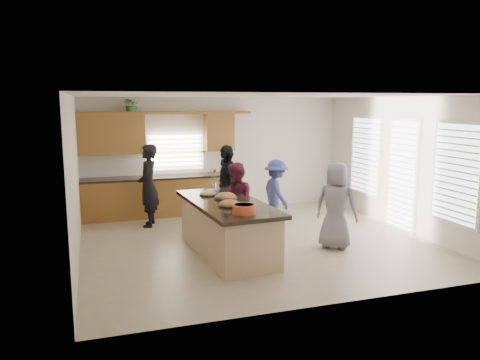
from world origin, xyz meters
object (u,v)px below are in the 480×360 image
object	(u,v)px
island	(227,229)
woman_right_front	(336,205)
woman_left_back	(148,186)
salad_bowl	(244,209)
woman_left_mid	(236,203)
woman_right_back	(276,193)
woman_left_front	(227,187)

from	to	relation	value
island	woman_right_front	world-z (taller)	woman_right_front
island	woman_left_back	bearing A→B (deg)	110.99
woman_right_front	salad_bowl	bearing A→B (deg)	63.90
salad_bowl	woman_left_mid	size ratio (longest dim) A/B	0.24
woman_right_back	woman_left_front	bearing A→B (deg)	77.34
woman_left_back	woman_right_front	world-z (taller)	woman_left_back
woman_left_front	woman_right_front	distance (m)	2.51
salad_bowl	woman_right_back	distance (m)	2.92
woman_left_mid	woman_right_back	world-z (taller)	woman_left_mid
salad_bowl	woman_right_back	xyz separation A→B (m)	(1.55, 2.46, -0.30)
woman_left_back	woman_right_front	bearing A→B (deg)	62.55
woman_left_back	woman_left_front	xyz separation A→B (m)	(1.59, -0.64, -0.00)
woman_left_front	woman_right_front	bearing A→B (deg)	37.91
island	woman_left_back	size ratio (longest dim) A/B	1.55
salad_bowl	woman_right_back	bearing A→B (deg)	57.77
woman_right_back	island	bearing A→B (deg)	132.06
island	woman_left_mid	world-z (taller)	woman_left_mid
woman_left_back	salad_bowl	bearing A→B (deg)	31.44
island	woman_left_front	xyz separation A→B (m)	(0.49, 1.70, 0.44)
woman_right_back	woman_right_front	distance (m)	1.86
woman_left_mid	woman_right_back	bearing A→B (deg)	128.03
woman_left_back	woman_left_front	bearing A→B (deg)	81.22
woman_left_mid	woman_right_front	xyz separation A→B (m)	(1.63, -0.94, 0.03)
island	woman_left_front	world-z (taller)	woman_left_front
woman_right_front	woman_left_back	bearing A→B (deg)	5.33
woman_left_back	woman_right_back	bearing A→B (deg)	85.53
woman_left_front	woman_left_mid	bearing A→B (deg)	-5.92
salad_bowl	woman_left_mid	world-z (taller)	woman_left_mid
woman_left_mid	woman_left_back	bearing A→B (deg)	-137.64
woman_left_mid	woman_right_back	size ratio (longest dim) A/B	1.06
island	woman_left_front	size ratio (longest dim) A/B	1.55
salad_bowl	woman_left_back	distance (m)	3.47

